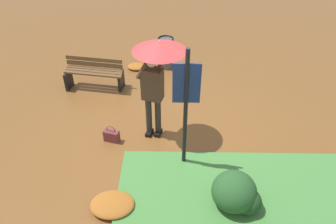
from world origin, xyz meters
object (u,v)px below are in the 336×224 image
object	(u,v)px
person_with_umbrella	(156,66)
info_sign_post	(186,97)
handbag	(112,136)
trash_bin	(166,53)
park_bench	(94,73)

from	to	relation	value
person_with_umbrella	info_sign_post	xyz separation A→B (m)	(0.51, -0.82, -0.11)
person_with_umbrella	handbag	distance (m)	1.71
info_sign_post	handbag	world-z (taller)	info_sign_post
handbag	trash_bin	bearing A→B (deg)	71.67
person_with_umbrella	park_bench	xyz separation A→B (m)	(-1.60, 1.71, -1.15)
park_bench	trash_bin	xyz separation A→B (m)	(1.70, 1.07, 0.02)
park_bench	trash_bin	world-z (taller)	trash_bin
park_bench	handbag	bearing A→B (deg)	-70.56
person_with_umbrella	info_sign_post	world-z (taller)	info_sign_post
person_with_umbrella	handbag	xyz separation A→B (m)	(-0.90, -0.25, -1.42)
park_bench	trash_bin	distance (m)	2.01
person_with_umbrella	park_bench	bearing A→B (deg)	133.01
person_with_umbrella	info_sign_post	size ratio (longest dim) A/B	0.89
info_sign_post	person_with_umbrella	bearing A→B (deg)	121.89
info_sign_post	park_bench	xyz separation A→B (m)	(-2.10, 2.53, -1.04)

